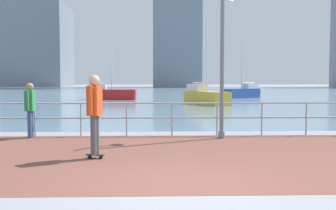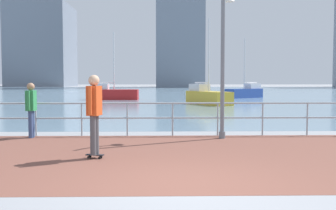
{
  "view_description": "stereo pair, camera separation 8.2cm",
  "coord_description": "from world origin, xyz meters",
  "px_view_note": "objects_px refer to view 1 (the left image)",
  "views": [
    {
      "loc": [
        -0.48,
        -6.35,
        1.72
      ],
      "look_at": [
        -0.19,
        3.5,
        1.1
      ],
      "focal_mm": 42.37,
      "sensor_mm": 36.0,
      "label": 1
    },
    {
      "loc": [
        -0.4,
        -6.35,
        1.72
      ],
      "look_at": [
        -0.19,
        3.5,
        1.1
      ],
      "focal_mm": 42.37,
      "sensor_mm": 36.0,
      "label": 2
    }
  ],
  "objects_px": {
    "skateboarder": "(95,108)",
    "bystander": "(30,106)",
    "lamppost": "(224,45)",
    "sailboat_yellow": "(205,96)",
    "sailboat_navy": "(110,93)",
    "sailboat_white": "(243,92)"
  },
  "relations": [
    {
      "from": "skateboarder",
      "to": "sailboat_white",
      "type": "relative_size",
      "value": 0.32
    },
    {
      "from": "lamppost",
      "to": "sailboat_yellow",
      "type": "height_order",
      "value": "sailboat_yellow"
    },
    {
      "from": "bystander",
      "to": "sailboat_navy",
      "type": "xyz_separation_m",
      "value": [
        -0.32,
        23.07,
        -0.4
      ]
    },
    {
      "from": "skateboarder",
      "to": "bystander",
      "type": "distance_m",
      "value": 4.0
    },
    {
      "from": "bystander",
      "to": "sailboat_yellow",
      "type": "height_order",
      "value": "sailboat_yellow"
    },
    {
      "from": "sailboat_white",
      "to": "sailboat_navy",
      "type": "distance_m",
      "value": 12.94
    },
    {
      "from": "sailboat_white",
      "to": "sailboat_yellow",
      "type": "bearing_deg",
      "value": -115.65
    },
    {
      "from": "skateboarder",
      "to": "bystander",
      "type": "xyz_separation_m",
      "value": [
        -2.4,
        3.19,
        -0.15
      ]
    },
    {
      "from": "skateboarder",
      "to": "sailboat_navy",
      "type": "bearing_deg",
      "value": 95.92
    },
    {
      "from": "sailboat_navy",
      "to": "sailboat_yellow",
      "type": "relative_size",
      "value": 0.98
    },
    {
      "from": "lamppost",
      "to": "sailboat_yellow",
      "type": "relative_size",
      "value": 0.82
    },
    {
      "from": "skateboarder",
      "to": "sailboat_white",
      "type": "xyz_separation_m",
      "value": [
        9.76,
        29.7,
        -0.56
      ]
    },
    {
      "from": "sailboat_white",
      "to": "skateboarder",
      "type": "bearing_deg",
      "value": -108.19
    },
    {
      "from": "skateboarder",
      "to": "bystander",
      "type": "bearing_deg",
      "value": 126.91
    },
    {
      "from": "bystander",
      "to": "sailboat_white",
      "type": "distance_m",
      "value": 29.17
    },
    {
      "from": "sailboat_yellow",
      "to": "skateboarder",
      "type": "bearing_deg",
      "value": -103.96
    },
    {
      "from": "sailboat_navy",
      "to": "sailboat_yellow",
      "type": "bearing_deg",
      "value": -42.06
    },
    {
      "from": "skateboarder",
      "to": "sailboat_yellow",
      "type": "bearing_deg",
      "value": 76.04
    },
    {
      "from": "bystander",
      "to": "lamppost",
      "type": "bearing_deg",
      "value": -1.0
    },
    {
      "from": "skateboarder",
      "to": "lamppost",
      "type": "bearing_deg",
      "value": 42.68
    },
    {
      "from": "sailboat_yellow",
      "to": "sailboat_navy",
      "type": "bearing_deg",
      "value": 137.94
    },
    {
      "from": "lamppost",
      "to": "sailboat_yellow",
      "type": "distance_m",
      "value": 16.56
    }
  ]
}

